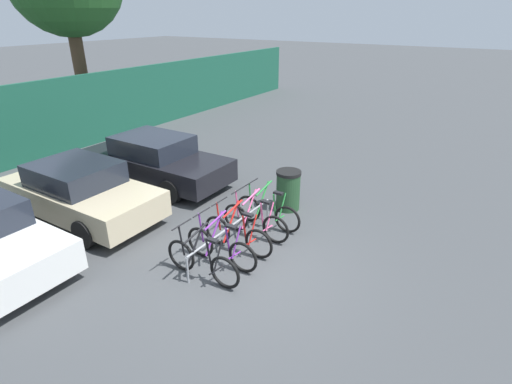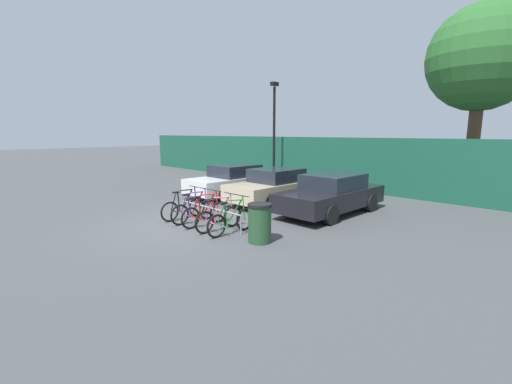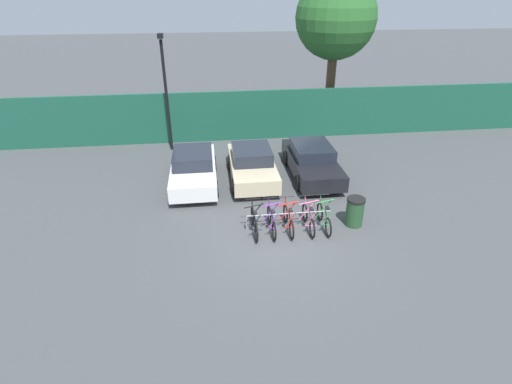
% 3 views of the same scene
% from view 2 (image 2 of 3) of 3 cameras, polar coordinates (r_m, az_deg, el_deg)
% --- Properties ---
extents(ground_plane, '(120.00, 120.00, 0.00)m').
position_cam_2_polar(ground_plane, '(10.78, -12.14, -5.56)').
color(ground_plane, '#424447').
extents(hoarding_wall, '(36.00, 0.16, 2.59)m').
position_cam_2_polar(hoarding_wall, '(17.51, 14.88, 4.53)').
color(hoarding_wall, '#19513D').
rests_on(hoarding_wall, ground).
extents(bike_rack, '(2.94, 0.04, 0.57)m').
position_cam_2_polar(bike_rack, '(10.66, -7.78, -2.99)').
color(bike_rack, gray).
rests_on(bike_rack, ground).
extents(bicycle_black, '(0.68, 1.71, 1.05)m').
position_cam_2_polar(bicycle_black, '(11.56, -11.95, -2.59)').
color(bicycle_black, black).
rests_on(bicycle_black, ground).
extents(bicycle_purple, '(0.68, 1.71, 1.05)m').
position_cam_2_polar(bicycle_purple, '(11.08, -10.30, -3.07)').
color(bicycle_purple, black).
rests_on(bicycle_purple, ground).
extents(bicycle_red, '(0.68, 1.71, 1.05)m').
position_cam_2_polar(bicycle_red, '(10.62, -8.53, -3.58)').
color(bicycle_red, black).
rests_on(bicycle_red, ground).
extents(bicycle_pink, '(0.68, 1.71, 1.05)m').
position_cam_2_polar(bicycle_pink, '(10.09, -6.19, -4.26)').
color(bicycle_pink, black).
rests_on(bicycle_pink, ground).
extents(bicycle_green, '(0.68, 1.71, 1.05)m').
position_cam_2_polar(bicycle_green, '(9.68, -4.17, -4.83)').
color(bicycle_green, black).
rests_on(bicycle_green, ground).
extents(car_white, '(1.91, 4.32, 1.40)m').
position_cam_2_polar(car_white, '(15.49, -3.74, 1.93)').
color(car_white, silver).
rests_on(car_white, ground).
extents(car_beige, '(1.91, 4.14, 1.40)m').
position_cam_2_polar(car_beige, '(13.82, 3.20, 0.96)').
color(car_beige, '#C1B28E').
rests_on(car_beige, ground).
extents(car_black, '(1.91, 4.48, 1.40)m').
position_cam_2_polar(car_black, '(12.32, 12.47, -0.35)').
color(car_black, black).
rests_on(car_black, ground).
extents(lamp_post, '(0.24, 0.44, 5.48)m').
position_cam_2_polar(lamp_post, '(18.98, 3.03, 10.66)').
color(lamp_post, black).
rests_on(lamp_post, ground).
extents(trash_bin, '(0.63, 0.63, 1.03)m').
position_cam_2_polar(trash_bin, '(8.90, 0.62, -5.18)').
color(trash_bin, '#234728').
rests_on(trash_bin, ground).
extents(tree_behind_hoarding, '(4.27, 4.27, 7.96)m').
position_cam_2_polar(tree_behind_hoarding, '(17.55, 33.49, 17.99)').
color(tree_behind_hoarding, brown).
rests_on(tree_behind_hoarding, ground).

